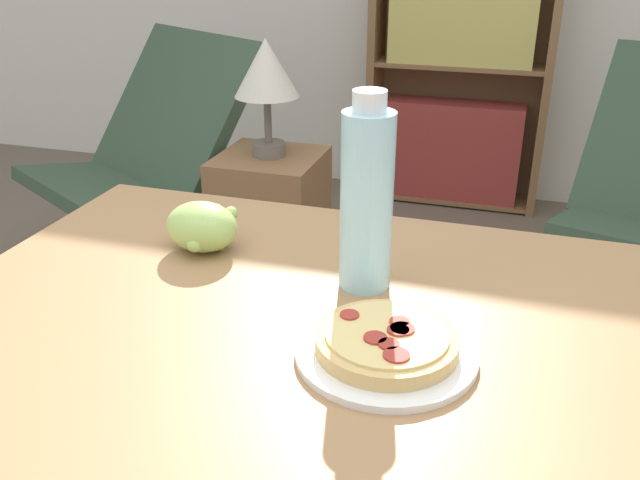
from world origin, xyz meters
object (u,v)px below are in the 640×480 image
object	(u,v)px
pizza_on_plate	(386,345)
side_table	(271,230)
grape_bunch	(203,227)
bookshelf	(459,77)
table_lamp	(266,74)
lounge_chair_near	(144,200)
drink_bottle	(367,199)

from	to	relation	value
pizza_on_plate	side_table	distance (m)	1.57
grape_bunch	bookshelf	size ratio (longest dim) A/B	0.09
side_table	table_lamp	bearing A→B (deg)	0.00
pizza_on_plate	side_table	world-z (taller)	pizza_on_plate
bookshelf	table_lamp	bearing A→B (deg)	-111.90
pizza_on_plate	side_table	size ratio (longest dim) A/B	0.41
lounge_chair_near	bookshelf	bearing A→B (deg)	75.41
pizza_on_plate	side_table	xyz separation A→B (m)	(-0.68, 1.33, -0.50)
bookshelf	lounge_chair_near	bearing A→B (deg)	-133.58
bookshelf	side_table	xyz separation A→B (m)	(-0.48, -1.20, -0.33)
drink_bottle	bookshelf	xyz separation A→B (m)	(-0.13, 2.35, -0.29)
drink_bottle	table_lamp	world-z (taller)	drink_bottle
lounge_chair_near	table_lamp	xyz separation A→B (m)	(0.56, -0.10, 0.53)
grape_bunch	table_lamp	xyz separation A→B (m)	(-0.33, 1.12, 0.02)
side_table	table_lamp	size ratio (longest dim) A/B	1.44
side_table	drink_bottle	bearing A→B (deg)	-62.33
grape_bunch	side_table	world-z (taller)	grape_bunch
drink_bottle	side_table	world-z (taller)	drink_bottle
pizza_on_plate	bookshelf	size ratio (longest dim) A/B	0.17
lounge_chair_near	table_lamp	world-z (taller)	table_lamp
grape_bunch	drink_bottle	distance (m)	0.30
lounge_chair_near	side_table	bearing A→B (deg)	18.98
pizza_on_plate	grape_bunch	world-z (taller)	grape_bunch
drink_bottle	bookshelf	size ratio (longest dim) A/B	0.22
pizza_on_plate	bookshelf	distance (m)	2.54
pizza_on_plate	table_lamp	world-z (taller)	table_lamp
lounge_chair_near	bookshelf	xyz separation A→B (m)	(1.04, 1.10, 0.32)
pizza_on_plate	grape_bunch	size ratio (longest dim) A/B	1.90
lounge_chair_near	pizza_on_plate	bearing A→B (deg)	-20.05
grape_bunch	bookshelf	xyz separation A→B (m)	(0.15, 2.32, -0.19)
lounge_chair_near	bookshelf	world-z (taller)	bookshelf
pizza_on_plate	bookshelf	xyz separation A→B (m)	(-0.20, 2.52, -0.17)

